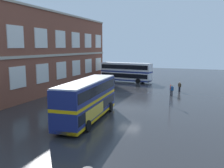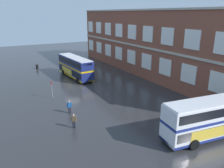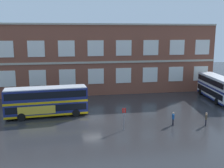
{
  "view_description": "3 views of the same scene",
  "coord_description": "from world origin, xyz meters",
  "px_view_note": "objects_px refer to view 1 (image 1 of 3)",
  "views": [
    {
      "loc": [
        -27.71,
        -8.0,
        7.36
      ],
      "look_at": [
        2.19,
        3.05,
        2.55
      ],
      "focal_mm": 39.18,
      "sensor_mm": 36.0,
      "label": 1
    },
    {
      "loc": [
        35.24,
        -11.7,
        12.24
      ],
      "look_at": [
        7.65,
        3.52,
        2.22
      ],
      "focal_mm": 35.8,
      "sensor_mm": 36.0,
      "label": 2
    },
    {
      "loc": [
        -3.24,
        -33.73,
        11.38
      ],
      "look_at": [
        3.33,
        3.51,
        4.08
      ],
      "focal_mm": 42.76,
      "sensor_mm": 36.0,
      "label": 3
    }
  ],
  "objects_px": {
    "waiting_passenger": "(172,90)",
    "second_passenger": "(180,86)",
    "double_decker_near": "(88,99)",
    "bus_stand_flag": "(170,93)",
    "double_decker_middle": "(126,72)"
  },
  "relations": [
    {
      "from": "second_passenger",
      "to": "bus_stand_flag",
      "type": "bearing_deg",
      "value": 178.47
    },
    {
      "from": "double_decker_middle",
      "to": "second_passenger",
      "type": "bearing_deg",
      "value": -125.48
    },
    {
      "from": "second_passenger",
      "to": "bus_stand_flag",
      "type": "height_order",
      "value": "bus_stand_flag"
    },
    {
      "from": "double_decker_middle",
      "to": "second_passenger",
      "type": "xyz_separation_m",
      "value": [
        -8.47,
        -11.89,
        -1.22
      ]
    },
    {
      "from": "double_decker_near",
      "to": "bus_stand_flag",
      "type": "relative_size",
      "value": 4.13
    },
    {
      "from": "waiting_passenger",
      "to": "bus_stand_flag",
      "type": "distance_m",
      "value": 6.45
    },
    {
      "from": "bus_stand_flag",
      "to": "waiting_passenger",
      "type": "bearing_deg",
      "value": 4.93
    },
    {
      "from": "waiting_passenger",
      "to": "second_passenger",
      "type": "relative_size",
      "value": 1.0
    },
    {
      "from": "waiting_passenger",
      "to": "bus_stand_flag",
      "type": "bearing_deg",
      "value": -175.07
    },
    {
      "from": "double_decker_near",
      "to": "double_decker_middle",
      "type": "height_order",
      "value": "same"
    },
    {
      "from": "double_decker_middle",
      "to": "second_passenger",
      "type": "relative_size",
      "value": 6.61
    },
    {
      "from": "double_decker_middle",
      "to": "waiting_passenger",
      "type": "distance_m",
      "value": 16.7
    },
    {
      "from": "waiting_passenger",
      "to": "second_passenger",
      "type": "bearing_deg",
      "value": -11.77
    },
    {
      "from": "double_decker_middle",
      "to": "bus_stand_flag",
      "type": "height_order",
      "value": "double_decker_middle"
    },
    {
      "from": "double_decker_near",
      "to": "waiting_passenger",
      "type": "height_order",
      "value": "double_decker_near"
    }
  ]
}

